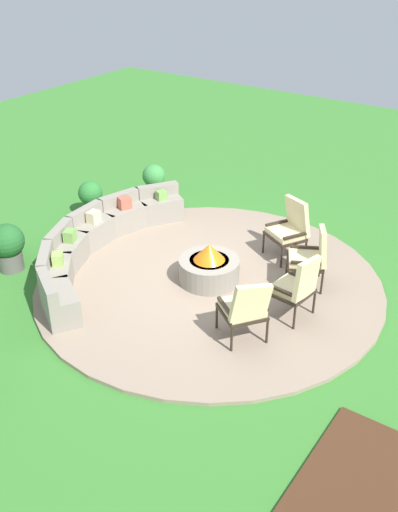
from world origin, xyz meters
The scene contains 13 objects.
ground_plane centered at (0.00, 0.00, 0.00)m, with size 24.00×24.00×0.00m, color #387A2D.
patio_circle centered at (0.00, 0.00, 0.03)m, with size 5.65×5.65×0.06m, color gray.
mulch_bed_left centered at (-2.54, -3.44, 0.02)m, with size 2.18×1.03×0.04m, color #472B19.
fire_pit centered at (0.00, 0.00, 0.31)m, with size 0.99×0.99×0.67m.
curved_stone_bench centered at (-0.47, 2.05, 0.35)m, with size 4.29×1.90×0.69m.
lounge_chair_front_left centered at (-1.01, -1.26, 0.59)m, with size 0.81×0.84×1.03m.
lounge_chair_front_right centered at (-0.12, -1.61, 0.60)m, with size 0.63×0.60×1.04m.
lounge_chair_back_left centered at (0.82, -1.40, 0.60)m, with size 0.77×0.80×1.04m.
lounge_chair_back_right centered at (1.47, -0.69, 0.62)m, with size 0.77×0.81×1.08m.
potted_plant_1 centered at (-1.23, 3.41, 0.32)m, with size 0.29×0.29×0.59m.
potted_plant_2 centered at (2.22, 2.91, 0.41)m, with size 0.49×0.49×0.74m.
potted_plant_3 centered at (0.81, 3.41, 0.41)m, with size 0.49×0.49×0.72m.
potted_plant_4 centered at (-1.55, 3.03, 0.46)m, with size 0.58×0.58×0.84m.
Camera 1 is at (-6.73, -4.46, 5.14)m, focal length 40.69 mm.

